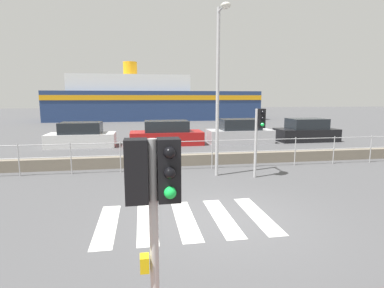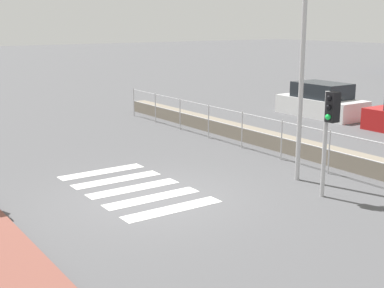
% 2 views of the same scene
% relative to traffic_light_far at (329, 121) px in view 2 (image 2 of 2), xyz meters
% --- Properties ---
extents(ground_plane, '(160.00, 160.00, 0.00)m').
position_rel_traffic_light_far_xyz_m(ground_plane, '(-2.24, -3.35, -1.82)').
color(ground_plane, '#4C4C4F').
extents(crosswalk, '(4.05, 2.40, 0.01)m').
position_rel_traffic_light_far_xyz_m(crosswalk, '(-3.15, -3.35, -1.82)').
color(crosswalk, silver).
rests_on(crosswalk, ground_plane).
extents(seawall, '(22.18, 0.55, 0.46)m').
position_rel_traffic_light_far_xyz_m(seawall, '(-2.24, 2.47, -1.59)').
color(seawall, slate).
rests_on(seawall, ground_plane).
extents(harbor_fence, '(20.00, 0.04, 1.21)m').
position_rel_traffic_light_far_xyz_m(harbor_fence, '(-2.24, 1.60, -1.03)').
color(harbor_fence, '#B2B2B5').
rests_on(harbor_fence, ground_plane).
extents(traffic_light_far, '(0.34, 0.32, 2.48)m').
position_rel_traffic_light_far_xyz_m(traffic_light_far, '(0.00, 0.00, 0.00)').
color(traffic_light_far, '#B2B2B5').
rests_on(traffic_light_far, ground_plane).
extents(streetlamp, '(0.32, 1.15, 5.93)m').
position_rel_traffic_light_far_xyz_m(streetlamp, '(-1.41, 0.30, 1.86)').
color(streetlamp, '#B2B2B5').
rests_on(streetlamp, ground_plane).
extents(parked_car_white, '(3.86, 1.74, 1.44)m').
position_rel_traffic_light_far_xyz_m(parked_car_white, '(-7.63, 8.26, -1.21)').
color(parked_car_white, silver).
rests_on(parked_car_white, ground_plane).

